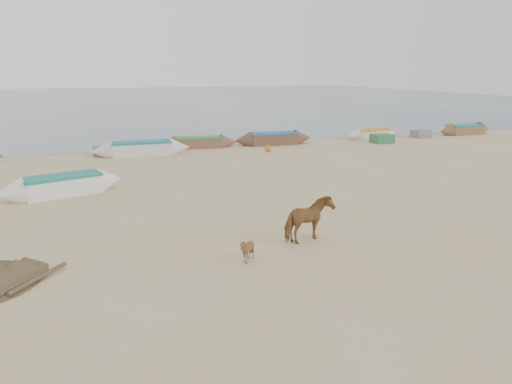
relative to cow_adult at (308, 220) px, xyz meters
The scene contains 7 objects.
ground 1.32m from the cow_adult, 125.44° to the right, with size 140.00×140.00×0.00m, color tan.
sea 81.11m from the cow_adult, 90.45° to the left, with size 160.00×160.00×0.00m, color slate.
cow_adult is the anchor object (origin of this frame).
calf_front 2.69m from the cow_adult, 158.15° to the right, with size 0.61×0.69×0.76m, color brown.
near_canoe 12.02m from the cow_adult, 128.56° to the left, with size 5.62×1.30×0.90m, color white, non-canonical shape.
waterline_canoes 19.59m from the cow_adult, 98.41° to the left, with size 59.49×4.34×0.92m.
beach_clutter 18.91m from the cow_adult, 78.86° to the left, with size 41.68×3.51×0.64m.
Camera 1 is at (-6.44, -12.93, 5.50)m, focal length 35.00 mm.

